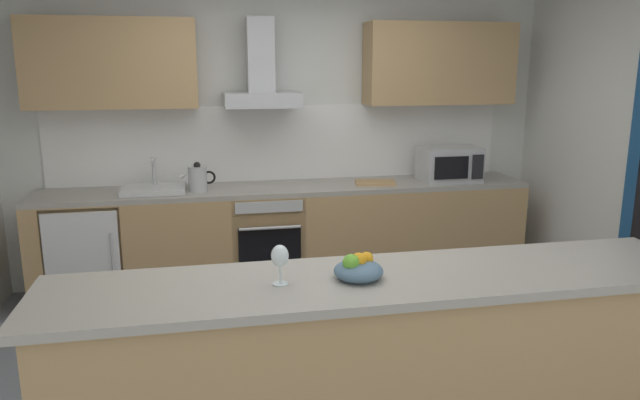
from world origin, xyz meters
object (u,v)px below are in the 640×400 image
at_px(oven, 266,238).
at_px(range_hood, 261,79).
at_px(microwave, 449,164).
at_px(sink, 154,188).
at_px(fruit_bowl, 358,269).
at_px(kettle, 198,178).
at_px(wine_glass, 280,257).
at_px(chopping_board, 375,182).
at_px(refrigerator, 89,252).

distance_m(oven, range_hood, 1.33).
height_order(microwave, sink, microwave).
bearing_deg(fruit_bowl, sink, 113.02).
xyz_separation_m(sink, kettle, (0.35, -0.04, 0.08)).
distance_m(wine_glass, chopping_board, 2.69).
relative_size(oven, sink, 1.60).
relative_size(oven, wine_glass, 4.50).
xyz_separation_m(sink, fruit_bowl, (1.04, -2.45, 0.09)).
relative_size(range_hood, chopping_board, 2.12).
xyz_separation_m(sink, wine_glass, (0.69, -2.46, 0.17)).
bearing_deg(microwave, sink, 179.12).
distance_m(range_hood, wine_glass, 2.68).
bearing_deg(fruit_bowl, range_hood, 93.24).
height_order(sink, chopping_board, sink).
distance_m(oven, chopping_board, 1.05).
relative_size(wine_glass, chopping_board, 0.52).
bearing_deg(oven, wine_glass, -94.75).
distance_m(sink, fruit_bowl, 2.67).
bearing_deg(kettle, sink, 172.75).
bearing_deg(kettle, microwave, 0.15).
distance_m(microwave, fruit_bowl, 2.83).
distance_m(refrigerator, kettle, 1.06).
relative_size(oven, kettle, 2.77).
height_order(oven, chopping_board, chopping_board).
xyz_separation_m(refrigerator, wine_glass, (1.23, -2.44, 0.67)).
distance_m(sink, range_hood, 1.25).
height_order(kettle, range_hood, range_hood).
bearing_deg(chopping_board, refrigerator, 179.50).
bearing_deg(wine_glass, kettle, 98.07).
bearing_deg(chopping_board, microwave, -0.36).
relative_size(refrigerator, sink, 1.70).
distance_m(microwave, range_hood, 1.79).
bearing_deg(microwave, wine_glass, -127.08).
xyz_separation_m(sink, range_hood, (0.90, 0.12, 0.86)).
xyz_separation_m(oven, refrigerator, (-1.43, -0.00, -0.03)).
bearing_deg(wine_glass, oven, 85.25).
xyz_separation_m(refrigerator, sink, (0.53, 0.01, 0.50)).
bearing_deg(refrigerator, chopping_board, -0.50).
bearing_deg(microwave, fruit_bowl, -121.50).
bearing_deg(kettle, fruit_bowl, -73.99).
relative_size(microwave, sink, 1.00).
bearing_deg(oven, refrigerator, -179.89).
xyz_separation_m(microwave, sink, (-2.52, 0.04, -0.12)).
xyz_separation_m(microwave, fruit_bowl, (-1.48, -2.41, -0.04)).
distance_m(oven, wine_glass, 2.54).
relative_size(refrigerator, fruit_bowl, 3.86).
distance_m(sink, chopping_board, 1.85).
bearing_deg(wine_glass, microwave, 52.92).
xyz_separation_m(oven, sink, (-0.90, 0.01, 0.47)).
bearing_deg(fruit_bowl, kettle, 106.01).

